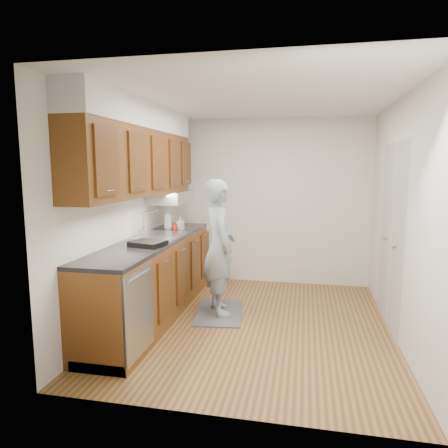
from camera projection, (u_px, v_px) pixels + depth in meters
name	position (u px, v px, depth m)	size (l,w,h in m)	color
floor	(253.00, 324.00, 4.56)	(3.50, 3.50, 0.00)	olive
ceiling	(256.00, 98.00, 4.21)	(3.50, 3.50, 0.00)	white
wall_left	(128.00, 212.00, 4.68)	(0.02, 3.50, 2.50)	silver
wall_right	(400.00, 219.00, 4.09)	(0.02, 3.50, 2.50)	silver
wall_back	(269.00, 202.00, 6.08)	(3.00, 0.02, 2.50)	silver
counter	(153.00, 277.00, 4.73)	(0.64, 2.80, 1.30)	brown
upper_cabinets	(141.00, 152.00, 4.59)	(0.47, 2.80, 1.21)	brown
closet_door	(391.00, 236.00, 4.41)	(0.02, 1.22, 2.05)	silver
floor_mat	(219.00, 312.00, 4.90)	(0.55, 0.93, 0.02)	slate
person	(219.00, 238.00, 4.76)	(0.65, 0.43, 1.84)	#899BA6
soap_bottle_a	(168.00, 219.00, 5.39)	(0.11, 0.11, 0.29)	silver
soap_bottle_b	(180.00, 223.00, 5.35)	(0.08, 0.08, 0.18)	silver
soda_can	(175.00, 227.00, 5.23)	(0.06, 0.06, 0.10)	red
dish_rack	(148.00, 244.00, 4.26)	(0.34, 0.29, 0.05)	black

